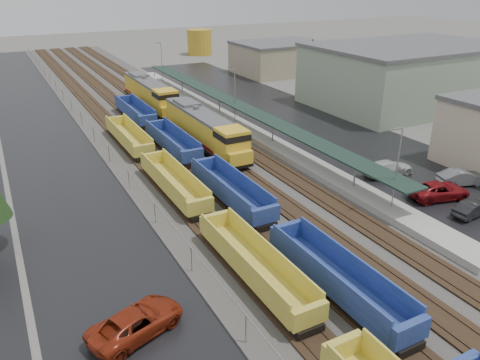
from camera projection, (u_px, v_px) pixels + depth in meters
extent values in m
cube|color=#302D2B|center=(148.00, 117.00, 69.75)|extent=(20.00, 160.00, 0.08)
cube|color=black|center=(107.00, 121.00, 67.13)|extent=(2.60, 160.00, 0.15)
cube|color=#473326|center=(102.00, 121.00, 66.77)|extent=(0.08, 160.00, 0.07)
cube|color=#473326|center=(112.00, 120.00, 67.39)|extent=(0.08, 160.00, 0.07)
cube|color=black|center=(135.00, 118.00, 68.85)|extent=(2.60, 160.00, 0.15)
cube|color=#473326|center=(130.00, 118.00, 68.49)|extent=(0.08, 160.00, 0.07)
cube|color=#473326|center=(139.00, 116.00, 69.11)|extent=(0.08, 160.00, 0.07)
cube|color=black|center=(161.00, 114.00, 70.56)|extent=(2.60, 160.00, 0.15)
cube|color=#473326|center=(156.00, 114.00, 70.21)|extent=(0.08, 160.00, 0.07)
cube|color=#473326|center=(165.00, 113.00, 70.83)|extent=(0.08, 160.00, 0.07)
cube|color=black|center=(185.00, 111.00, 72.28)|extent=(2.60, 160.00, 0.15)
cube|color=#473326|center=(181.00, 111.00, 71.93)|extent=(0.08, 160.00, 0.07)
cube|color=#473326|center=(189.00, 110.00, 72.55)|extent=(0.08, 160.00, 0.07)
cube|color=black|center=(41.00, 131.00, 63.32)|extent=(10.00, 160.00, 0.02)
cube|color=black|center=(291.00, 117.00, 69.83)|extent=(16.00, 100.00, 0.02)
cube|color=#9E9B93|center=(235.00, 123.00, 65.62)|extent=(3.00, 80.00, 0.70)
cylinder|color=gray|center=(355.00, 174.00, 44.77)|extent=(0.16, 0.16, 2.40)
cylinder|color=gray|center=(273.00, 132.00, 56.91)|extent=(0.16, 0.16, 2.40)
cylinder|color=gray|center=(219.00, 104.00, 69.04)|extent=(0.16, 0.16, 2.40)
cylinder|color=gray|center=(182.00, 85.00, 81.17)|extent=(0.16, 0.16, 2.40)
cylinder|color=gray|center=(154.00, 71.00, 93.31)|extent=(0.16, 0.16, 2.40)
cube|color=black|center=(235.00, 103.00, 64.47)|extent=(2.60, 65.00, 0.15)
cylinder|color=gray|center=(396.00, 172.00, 39.89)|extent=(0.12, 0.12, 8.00)
cube|color=gray|center=(398.00, 129.00, 38.10)|extent=(1.00, 0.15, 0.12)
cylinder|color=gray|center=(235.00, 98.00, 64.15)|extent=(0.12, 0.12, 8.00)
cube|color=gray|center=(231.00, 69.00, 62.37)|extent=(1.00, 0.15, 0.12)
cylinder|color=gray|center=(162.00, 64.00, 88.42)|extent=(0.12, 0.12, 8.00)
cube|color=gray|center=(158.00, 43.00, 86.64)|extent=(1.00, 0.15, 0.12)
cylinder|color=gray|center=(246.00, 329.00, 26.46)|extent=(0.08, 0.08, 2.00)
cylinder|color=gray|center=(192.00, 260.00, 32.93)|extent=(0.08, 0.08, 2.00)
cylinder|color=gray|center=(155.00, 213.00, 39.40)|extent=(0.08, 0.08, 2.00)
cylinder|color=gray|center=(129.00, 180.00, 45.87)|extent=(0.08, 0.08, 2.00)
cylinder|color=gray|center=(109.00, 154.00, 52.34)|extent=(0.08, 0.08, 2.00)
cylinder|color=gray|center=(94.00, 135.00, 58.81)|extent=(0.08, 0.08, 2.00)
cylinder|color=gray|center=(81.00, 119.00, 65.28)|extent=(0.08, 0.08, 2.00)
cylinder|color=gray|center=(71.00, 106.00, 71.76)|extent=(0.08, 0.08, 2.00)
cylinder|color=gray|center=(63.00, 95.00, 78.23)|extent=(0.08, 0.08, 2.00)
cylinder|color=gray|center=(56.00, 86.00, 84.70)|extent=(0.08, 0.08, 2.00)
cylinder|color=gray|center=(50.00, 78.00, 91.17)|extent=(0.08, 0.08, 2.00)
cylinder|color=gray|center=(44.00, 71.00, 97.64)|extent=(0.08, 0.08, 2.00)
cylinder|color=gray|center=(40.00, 65.00, 104.11)|extent=(0.08, 0.08, 2.00)
cylinder|color=gray|center=(36.00, 60.00, 110.58)|extent=(0.08, 0.08, 2.00)
cylinder|color=gray|center=(32.00, 55.00, 117.05)|extent=(0.08, 0.08, 2.00)
cylinder|color=gray|center=(29.00, 51.00, 123.52)|extent=(0.08, 0.08, 2.00)
cube|color=gray|center=(80.00, 112.00, 64.88)|extent=(0.05, 160.00, 0.05)
cube|color=gray|center=(408.00, 76.00, 75.43)|extent=(30.00, 20.00, 9.00)
cube|color=#59595B|center=(412.00, 46.00, 73.53)|extent=(30.60, 20.40, 0.50)
cube|color=tan|center=(280.00, 59.00, 100.20)|extent=(18.00, 14.00, 6.00)
cube|color=#59595B|center=(281.00, 43.00, 98.90)|extent=(18.36, 14.28, 0.50)
ellipsoid|color=#4C5F4A|center=(131.00, 23.00, 208.28)|extent=(196.00, 140.00, 25.20)
ellipsoid|color=#4C5F4A|center=(256.00, 15.00, 246.43)|extent=(168.00, 120.00, 21.60)
cylinder|color=#332316|center=(310.00, 90.00, 79.57)|extent=(0.50, 0.50, 3.00)
cone|color=#193113|center=(311.00, 60.00, 77.56)|extent=(4.40, 4.40, 7.00)
cube|color=black|center=(203.00, 140.00, 57.30)|extent=(2.98, 19.84, 0.40)
cube|color=gold|center=(200.00, 125.00, 57.43)|extent=(2.78, 15.87, 2.98)
cube|color=gold|center=(232.00, 144.00, 50.29)|extent=(2.98, 3.17, 3.37)
cube|color=black|center=(232.00, 135.00, 49.89)|extent=(3.03, 3.22, 0.69)
cube|color=gold|center=(240.00, 158.00, 49.24)|extent=(2.78, 0.99, 1.39)
cube|color=#59595B|center=(199.00, 112.00, 56.79)|extent=(2.83, 15.87, 0.35)
cube|color=maroon|center=(189.00, 136.00, 57.30)|extent=(0.04, 15.87, 0.35)
cube|color=maroon|center=(210.00, 132.00, 58.51)|extent=(0.04, 15.87, 0.35)
cube|color=black|center=(204.00, 143.00, 57.46)|extent=(2.18, 5.95, 0.60)
cube|color=black|center=(229.00, 161.00, 51.81)|extent=(2.38, 3.97, 0.50)
cube|color=black|center=(183.00, 128.00, 63.04)|extent=(2.38, 3.97, 0.50)
cylinder|color=#59595B|center=(196.00, 108.00, 57.47)|extent=(0.69, 0.69, 0.50)
cube|color=#59595B|center=(187.00, 103.00, 59.90)|extent=(2.38, 3.97, 0.50)
cube|color=black|center=(150.00, 103.00, 74.29)|extent=(2.98, 19.84, 0.40)
cube|color=gold|center=(147.00, 91.00, 74.41)|extent=(2.78, 15.87, 2.98)
cube|color=gold|center=(166.00, 101.00, 67.27)|extent=(2.98, 3.17, 3.37)
cube|color=black|center=(165.00, 95.00, 66.88)|extent=(3.03, 3.22, 0.69)
cube|color=gold|center=(170.00, 111.00, 66.23)|extent=(2.78, 0.99, 1.39)
cube|color=#59595B|center=(146.00, 81.00, 73.78)|extent=(2.83, 15.87, 0.35)
cube|color=maroon|center=(139.00, 99.00, 74.29)|extent=(0.04, 15.87, 0.35)
cube|color=maroon|center=(156.00, 97.00, 75.50)|extent=(0.04, 15.87, 0.35)
cube|color=black|center=(150.00, 105.00, 74.45)|extent=(2.18, 5.95, 0.60)
cube|color=black|center=(165.00, 115.00, 68.79)|extent=(2.38, 3.97, 0.50)
cube|color=black|center=(137.00, 95.00, 80.03)|extent=(2.38, 3.97, 0.50)
cylinder|color=#59595B|center=(144.00, 78.00, 74.46)|extent=(0.69, 0.69, 0.50)
cube|color=#59595B|center=(139.00, 75.00, 76.89)|extent=(2.38, 3.97, 0.50)
cube|color=gold|center=(342.00, 349.00, 24.46)|extent=(2.44, 0.47, 1.31)
cube|color=gold|center=(254.00, 269.00, 32.24)|extent=(2.44, 12.40, 0.23)
cube|color=gold|center=(239.00, 263.00, 31.40)|extent=(0.14, 12.40, 1.69)
cube|color=gold|center=(269.00, 254.00, 32.40)|extent=(0.14, 12.40, 1.69)
cube|color=gold|center=(309.00, 316.00, 26.81)|extent=(2.44, 0.47, 1.31)
cube|color=gold|center=(215.00, 221.00, 37.14)|extent=(2.44, 0.47, 1.31)
cube|color=black|center=(302.00, 322.00, 27.72)|extent=(1.88, 2.06, 0.47)
cube|color=black|center=(219.00, 235.00, 36.98)|extent=(1.88, 2.06, 0.47)
cube|color=gold|center=(174.00, 186.00, 44.92)|extent=(2.44, 12.40, 0.23)
cube|color=gold|center=(162.00, 180.00, 44.08)|extent=(0.14, 12.40, 1.69)
cube|color=gold|center=(185.00, 176.00, 45.08)|extent=(0.14, 12.40, 1.69)
cube|color=gold|center=(200.00, 206.00, 39.49)|extent=(2.44, 0.47, 1.31)
cube|color=gold|center=(152.00, 159.00, 49.82)|extent=(2.44, 0.47, 1.31)
cube|color=black|center=(198.00, 213.00, 40.40)|extent=(1.88, 2.06, 0.47)
cube|color=black|center=(155.00, 169.00, 49.67)|extent=(1.88, 2.06, 0.47)
cube|color=gold|center=(129.00, 140.00, 57.60)|extent=(2.44, 12.40, 0.23)
cube|color=gold|center=(119.00, 134.00, 56.76)|extent=(0.14, 12.40, 1.69)
cube|color=gold|center=(138.00, 132.00, 57.77)|extent=(0.14, 12.40, 1.69)
cube|color=gold|center=(144.00, 150.00, 52.17)|extent=(2.44, 0.47, 1.31)
cube|color=gold|center=(115.00, 121.00, 62.50)|extent=(2.44, 0.47, 1.31)
cube|color=black|center=(143.00, 156.00, 53.08)|extent=(1.88, 2.06, 0.47)
cube|color=black|center=(117.00, 129.00, 62.35)|extent=(1.88, 2.06, 0.47)
cube|color=navy|center=(337.00, 283.00, 30.73)|extent=(2.58, 11.95, 0.25)
cube|color=navy|center=(323.00, 277.00, 29.84)|extent=(0.15, 11.95, 1.78)
cube|color=navy|center=(353.00, 266.00, 30.90)|extent=(0.15, 11.95, 1.78)
cube|color=navy|center=(410.00, 333.00, 25.46)|extent=(2.58, 0.50, 1.39)
cube|color=navy|center=(286.00, 232.00, 35.44)|extent=(2.58, 0.50, 1.39)
cube|color=black|center=(398.00, 339.00, 26.42)|extent=(1.98, 2.18, 0.50)
cube|color=black|center=(290.00, 247.00, 35.28)|extent=(1.98, 2.18, 0.50)
cube|color=navy|center=(231.00, 194.00, 43.20)|extent=(2.58, 11.95, 0.25)
cube|color=navy|center=(219.00, 188.00, 42.31)|extent=(0.15, 11.95, 1.78)
cube|color=navy|center=(243.00, 183.00, 43.37)|extent=(0.15, 11.95, 1.78)
cube|color=navy|center=(265.00, 215.00, 37.93)|extent=(2.58, 0.50, 1.39)
cube|color=navy|center=(204.00, 165.00, 47.91)|extent=(2.58, 0.50, 1.39)
cube|color=black|center=(261.00, 222.00, 38.89)|extent=(1.98, 2.18, 0.50)
cube|color=black|center=(207.00, 176.00, 47.75)|extent=(1.98, 2.18, 0.50)
cube|color=navy|center=(172.00, 145.00, 55.67)|extent=(2.58, 11.95, 0.25)
cube|color=navy|center=(162.00, 140.00, 54.78)|extent=(0.15, 11.95, 1.78)
cube|color=navy|center=(182.00, 136.00, 55.84)|extent=(0.15, 11.95, 1.78)
cube|color=navy|center=(192.00, 156.00, 50.39)|extent=(2.58, 0.50, 1.39)
cube|color=navy|center=(155.00, 126.00, 60.38)|extent=(2.58, 0.50, 1.39)
cube|color=black|center=(190.00, 162.00, 51.35)|extent=(1.98, 2.18, 0.50)
cube|color=black|center=(158.00, 135.00, 60.22)|extent=(1.98, 2.18, 0.50)
cube|color=navy|center=(135.00, 114.00, 68.13)|extent=(2.58, 11.95, 0.25)
cube|color=navy|center=(126.00, 109.00, 67.24)|extent=(0.15, 11.95, 1.78)
cube|color=navy|center=(143.00, 107.00, 68.31)|extent=(0.15, 11.95, 1.78)
cube|color=navy|center=(148.00, 120.00, 62.86)|extent=(2.58, 0.50, 1.39)
cube|color=navy|center=(123.00, 100.00, 72.85)|extent=(2.58, 0.50, 1.39)
cube|color=black|center=(147.00, 126.00, 63.82)|extent=(1.98, 2.18, 0.50)
cube|color=black|center=(125.00, 107.00, 72.68)|extent=(1.98, 2.18, 0.50)
cylinder|color=#AF8C23|center=(200.00, 42.00, 123.53)|extent=(6.42, 6.42, 6.42)
imported|color=maroon|center=(136.00, 322.00, 27.27)|extent=(4.54, 6.44, 1.63)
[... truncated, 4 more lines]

